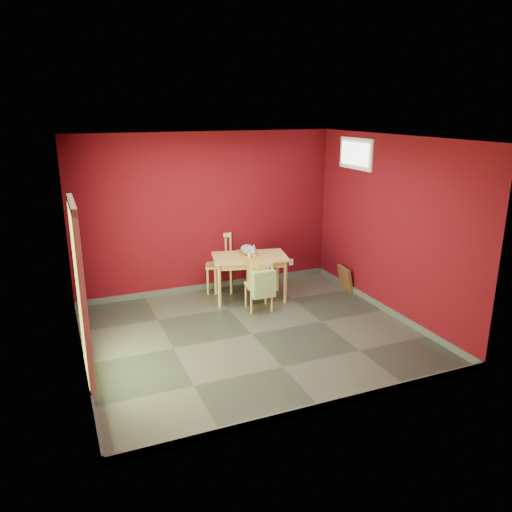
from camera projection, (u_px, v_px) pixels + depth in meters
name	position (u px, v px, depth m)	size (l,w,h in m)	color
ground	(252.00, 334.00, 7.03)	(4.50, 4.50, 0.00)	#2D342D
room_shell	(252.00, 331.00, 7.02)	(4.50, 4.50, 4.50)	#4D0810
doorway	(80.00, 290.00, 5.53)	(0.06, 1.01, 2.13)	#B7D838
window	(356.00, 154.00, 8.06)	(0.05, 0.90, 0.50)	white
outlet_plate	(291.00, 262.00, 9.29)	(0.08, 0.01, 0.12)	silver
dining_table	(250.00, 261.00, 8.16)	(1.31, 0.93, 0.74)	tan
table_runner	(252.00, 261.00, 8.05)	(0.49, 0.78, 0.36)	#AC732C
chair_far_left	(219.00, 262.00, 8.63)	(0.59, 0.59, 0.99)	tan
chair_far_right	(252.00, 257.00, 8.92)	(0.47, 0.47, 0.96)	tan
chair_near	(259.00, 284.00, 7.76)	(0.43, 0.43, 0.83)	tan
tote_bag	(264.00, 284.00, 7.55)	(0.36, 0.20, 0.49)	#75955F
cat	(248.00, 248.00, 8.18)	(0.23, 0.44, 0.22)	slate
picture_frame	(345.00, 278.00, 8.71)	(0.17, 0.42, 0.41)	brown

